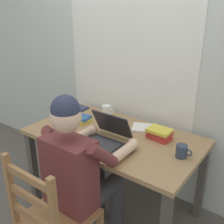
# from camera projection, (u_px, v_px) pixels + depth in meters

# --- Properties ---
(ground_plane) EXTENTS (8.00, 8.00, 0.00)m
(ground_plane) POSITION_uv_depth(u_px,v_px,m) (114.00, 206.00, 2.47)
(ground_plane) COLOR #56514C
(back_wall) EXTENTS (6.00, 0.08, 2.60)m
(back_wall) POSITION_uv_depth(u_px,v_px,m) (145.00, 57.00, 2.33)
(back_wall) COLOR beige
(back_wall) RESTS_ON ground
(desk) EXTENTS (1.41, 0.79, 0.73)m
(desk) POSITION_uv_depth(u_px,v_px,m) (114.00, 145.00, 2.22)
(desk) COLOR #9E7A51
(desk) RESTS_ON ground
(seated_person) EXTENTS (0.50, 0.60, 1.24)m
(seated_person) POSITION_uv_depth(u_px,v_px,m) (81.00, 169.00, 1.82)
(seated_person) COLOR brown
(seated_person) RESTS_ON ground
(wooden_chair) EXTENTS (0.42, 0.42, 0.94)m
(wooden_chair) POSITION_uv_depth(u_px,v_px,m) (53.00, 219.00, 1.70)
(wooden_chair) COLOR olive
(wooden_chair) RESTS_ON ground
(laptop) EXTENTS (0.33, 0.33, 0.22)m
(laptop) POSITION_uv_depth(u_px,v_px,m) (105.00, 136.00, 2.05)
(laptop) COLOR #232328
(laptop) RESTS_ON desk
(computer_mouse) EXTENTS (0.06, 0.10, 0.03)m
(computer_mouse) POSITION_uv_depth(u_px,v_px,m) (128.00, 151.00, 1.92)
(computer_mouse) COLOR black
(computer_mouse) RESTS_ON desk
(coffee_mug_white) EXTENTS (0.12, 0.08, 0.10)m
(coffee_mug_white) POSITION_uv_depth(u_px,v_px,m) (107.00, 111.00, 2.54)
(coffee_mug_white) COLOR white
(coffee_mug_white) RESTS_ON desk
(coffee_mug_dark) EXTENTS (0.12, 0.08, 0.09)m
(coffee_mug_dark) POSITION_uv_depth(u_px,v_px,m) (182.00, 151.00, 1.86)
(coffee_mug_dark) COLOR #2D384C
(coffee_mug_dark) RESTS_ON desk
(book_stack_main) EXTENTS (0.21, 0.17, 0.06)m
(book_stack_main) POSITION_uv_depth(u_px,v_px,m) (79.00, 119.00, 2.43)
(book_stack_main) COLOR gold
(book_stack_main) RESTS_ON desk
(book_stack_side) EXTENTS (0.20, 0.15, 0.09)m
(book_stack_side) POSITION_uv_depth(u_px,v_px,m) (160.00, 134.00, 2.11)
(book_stack_side) COLOR #BC332D
(book_stack_side) RESTS_ON desk
(paper_pile_near_laptop) EXTENTS (0.26, 0.24, 0.02)m
(paper_pile_near_laptop) POSITION_uv_depth(u_px,v_px,m) (145.00, 128.00, 2.28)
(paper_pile_near_laptop) COLOR white
(paper_pile_near_laptop) RESTS_ON desk
(landscape_photo_print) EXTENTS (0.13, 0.09, 0.00)m
(landscape_photo_print) POSITION_uv_depth(u_px,v_px,m) (117.00, 128.00, 2.30)
(landscape_photo_print) COLOR #7A4293
(landscape_photo_print) RESTS_ON desk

